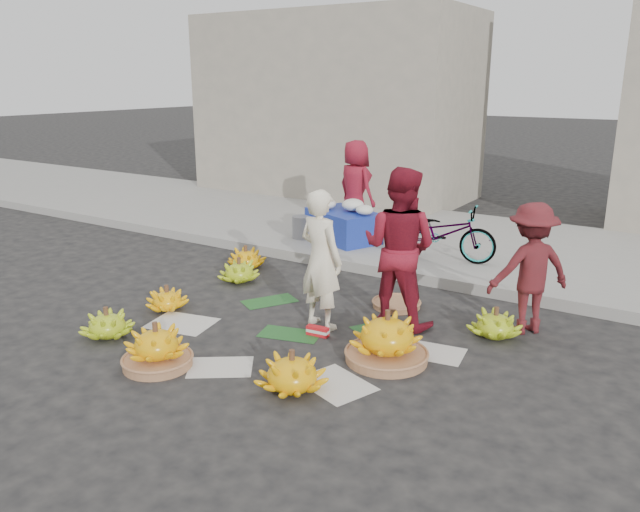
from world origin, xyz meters
The scene contains 23 objects.
ground centered at (0.00, 0.00, 0.00)m, with size 80.00×80.00×0.00m, color black.
curb centered at (0.00, 2.20, 0.07)m, with size 40.00×0.25×0.15m, color gray.
sidewalk centered at (0.00, 4.30, 0.06)m, with size 40.00×4.00×0.12m, color gray.
building_left centered at (-4.00, 7.20, 2.00)m, with size 6.00×3.00×4.00m, color gray.
newspaper_scatter centered at (0.00, -0.80, 0.00)m, with size 3.20×1.80×0.00m, color beige, non-canonical shape.
banana_leaves centered at (-0.10, 0.20, 0.00)m, with size 2.00×1.00×0.00m, color #18491E, non-canonical shape.
banana_bunch_0 centered at (-1.75, -0.37, 0.13)m, with size 0.51×0.51×0.30m.
banana_bunch_1 centered at (-1.69, -1.29, 0.14)m, with size 0.66×0.66×0.33m.
banana_bunch_2 centered at (-0.72, -1.50, 0.19)m, with size 0.74×0.74×0.45m.
banana_bunch_3 centered at (0.63, -1.20, 0.17)m, with size 0.81×0.81×0.38m.
banana_bunch_4 centered at (1.06, -0.22, 0.23)m, with size 0.79×0.79×0.52m.
banana_bunch_5 centered at (1.77, 0.91, 0.15)m, with size 0.60×0.60×0.34m.
banana_bunch_6 centered at (-1.71, 0.90, 0.15)m, with size 0.53×0.53×0.34m.
banana_bunch_7 centered at (-2.03, 1.44, 0.15)m, with size 0.62×0.62×0.34m.
basket_spare centered at (0.49, 1.17, 0.03)m, with size 0.56×0.56×0.06m, color #8F5B3B.
incense_stack centered at (0.17, -0.07, 0.06)m, with size 0.24×0.08×0.10m, color red.
vendor_cream centered at (0.05, 0.18, 0.77)m, with size 0.56×0.37×1.53m, color white.
vendor_red centered at (0.73, 0.70, 0.88)m, with size 0.85×0.66×1.75m, color maroon.
man_striped centered at (1.99, 1.26, 0.71)m, with size 0.91×0.53×1.41m, color maroon.
flower_table centered at (-1.42, 3.17, 0.40)m, with size 1.35×1.13×0.67m.
grey_bucket centered at (-2.07, 2.94, 0.30)m, with size 0.32×0.32×0.36m, color slate.
flower_vendor centered at (-1.53, 3.73, 0.90)m, with size 0.76×0.49×1.55m, color maroon.
bicycle centered at (0.33, 2.98, 0.52)m, with size 1.51×0.53×0.80m, color gray.
Camera 1 is at (3.50, -5.24, 2.65)m, focal length 35.00 mm.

